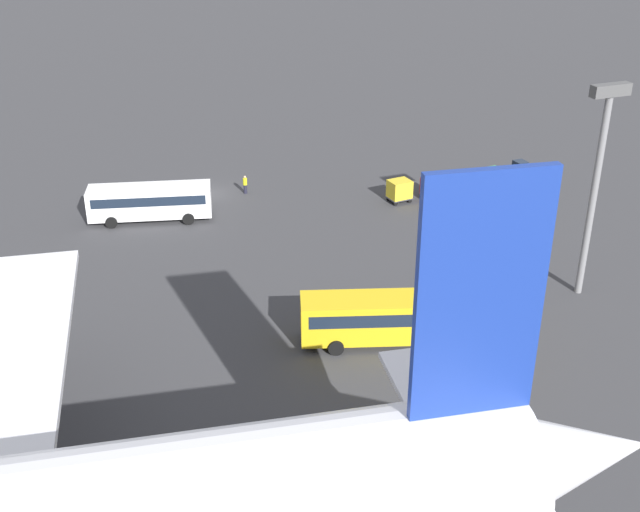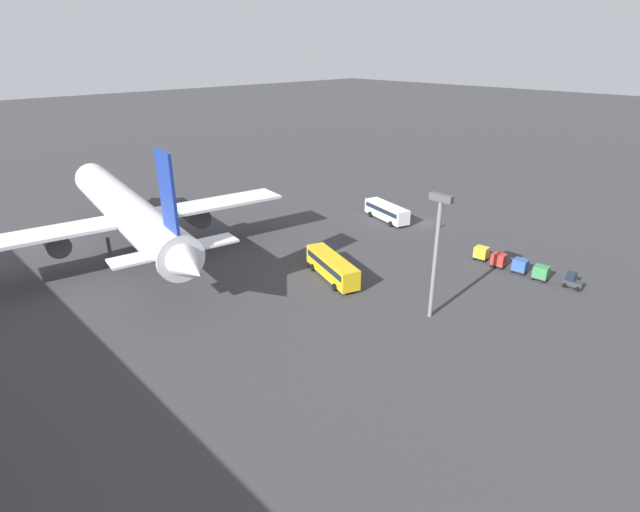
% 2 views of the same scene
% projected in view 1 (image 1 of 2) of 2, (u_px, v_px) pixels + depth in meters
% --- Properties ---
extents(ground_plane, '(600.00, 600.00, 0.00)m').
position_uv_depth(ground_plane, '(208.00, 194.00, 74.64)').
color(ground_plane, '#38383A').
extents(shuttle_bus_near, '(10.74, 5.18, 3.02)m').
position_uv_depth(shuttle_bus_near, '(150.00, 200.00, 68.65)').
color(shuttle_bus_near, white).
rests_on(shuttle_bus_near, ground).
extents(shuttle_bus_far, '(11.67, 6.03, 3.21)m').
position_uv_depth(shuttle_bus_far, '(390.00, 316.00, 51.11)').
color(shuttle_bus_far, gold).
rests_on(shuttle_bus_far, ground).
extents(baggage_tug, '(2.48, 1.76, 2.10)m').
position_uv_depth(baggage_tug, '(522.00, 172.00, 77.26)').
color(baggage_tug, '#333338').
rests_on(baggage_tug, ground).
extents(worker_person, '(0.38, 0.38, 1.74)m').
position_uv_depth(worker_person, '(245.00, 185.00, 74.50)').
color(worker_person, '#1E1E2D').
rests_on(worker_person, ground).
extents(cargo_cart_green, '(2.16, 1.88, 2.06)m').
position_uv_depth(cargo_cart_green, '(491.00, 178.00, 75.15)').
color(cargo_cart_green, '#38383D').
rests_on(cargo_cart_green, ground).
extents(cargo_cart_blue, '(2.16, 1.88, 2.06)m').
position_uv_depth(cargo_cart_blue, '(461.00, 182.00, 74.30)').
color(cargo_cart_blue, '#38383D').
rests_on(cargo_cart_blue, ground).
extents(cargo_cart_red, '(2.16, 1.88, 2.06)m').
position_uv_depth(cargo_cart_red, '(433.00, 187.00, 73.01)').
color(cargo_cart_red, '#38383D').
rests_on(cargo_cart_red, ground).
extents(cargo_cart_yellow, '(2.16, 1.88, 2.06)m').
position_uv_depth(cargo_cart_yellow, '(400.00, 190.00, 72.50)').
color(cargo_cart_yellow, '#38383D').
rests_on(cargo_cart_yellow, ground).
extents(light_pole, '(2.80, 0.70, 15.19)m').
position_uv_depth(light_pole, '(598.00, 168.00, 53.66)').
color(light_pole, slate).
rests_on(light_pole, ground).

